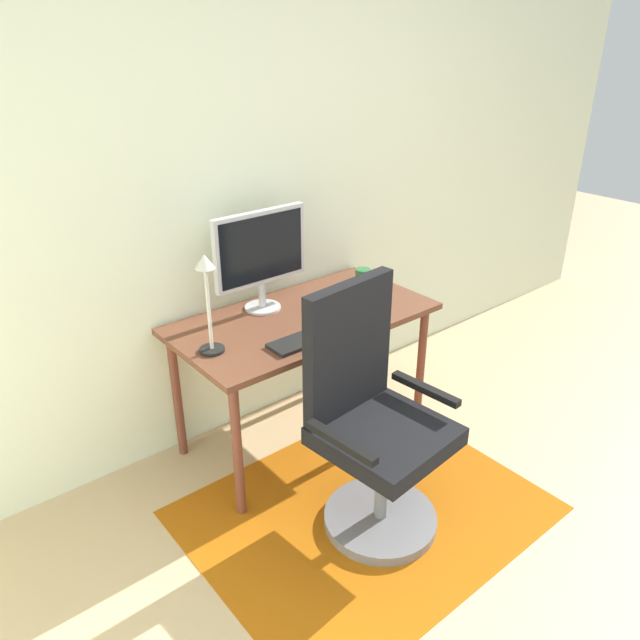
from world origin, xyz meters
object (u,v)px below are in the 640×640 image
object	(u,v)px
monitor	(260,252)
coffee_cup	(363,279)
desk	(304,329)
desk_lamp	(207,292)
computer_mouse	(363,313)
cell_phone	(341,299)
keyboard	(312,337)
office_chair	(372,431)

from	to	relation	value
monitor	coffee_cup	bearing A→B (deg)	-12.12
desk	monitor	distance (m)	0.43
monitor	desk_lamp	bearing A→B (deg)	-151.62
coffee_cup	monitor	bearing A→B (deg)	167.88
computer_mouse	coffee_cup	distance (m)	0.35
monitor	coffee_cup	world-z (taller)	monitor
coffee_cup	computer_mouse	bearing A→B (deg)	-132.67
monitor	cell_phone	xyz separation A→B (m)	(0.37, -0.17, -0.29)
monitor	keyboard	world-z (taller)	monitor
monitor	computer_mouse	bearing A→B (deg)	-49.25
desk	cell_phone	xyz separation A→B (m)	(0.27, 0.02, 0.08)
desk_lamp	keyboard	bearing A→B (deg)	-23.88
monitor	desk_lamp	distance (m)	0.48
cell_phone	coffee_cup	bearing A→B (deg)	41.09
desk	keyboard	size ratio (longest dim) A/B	2.97
coffee_cup	office_chair	xyz separation A→B (m)	(-0.61, -0.73, -0.30)
keyboard	coffee_cup	bearing A→B (deg)	26.66
keyboard	office_chair	distance (m)	0.51
monitor	keyboard	distance (m)	0.50
computer_mouse	office_chair	distance (m)	0.66
cell_phone	monitor	bearing A→B (deg)	-178.31
monitor	computer_mouse	size ratio (longest dim) A/B	4.83
coffee_cup	desk	bearing A→B (deg)	-170.99
office_chair	coffee_cup	bearing A→B (deg)	44.56
desk	office_chair	world-z (taller)	office_chair
cell_phone	office_chair	xyz separation A→B (m)	(-0.42, -0.68, -0.25)
coffee_cup	cell_phone	bearing A→B (deg)	-165.43
keyboard	coffee_cup	distance (m)	0.65
cell_phone	office_chair	world-z (taller)	office_chair
computer_mouse	coffee_cup	world-z (taller)	coffee_cup
monitor	keyboard	xyz separation A→B (m)	(-0.01, -0.41, -0.29)
office_chair	desk_lamp	bearing A→B (deg)	115.87
cell_phone	office_chair	bearing A→B (deg)	-95.07
desk	cell_phone	world-z (taller)	cell_phone
coffee_cup	desk_lamp	size ratio (longest dim) A/B	0.24
computer_mouse	desk_lamp	size ratio (longest dim) A/B	0.23
cell_phone	office_chair	distance (m)	0.83
coffee_cup	office_chair	distance (m)	1.00
desk	cell_phone	distance (m)	0.28
keyboard	cell_phone	world-z (taller)	keyboard
cell_phone	computer_mouse	bearing A→B (deg)	-75.47
monitor	cell_phone	size ratio (longest dim) A/B	3.59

